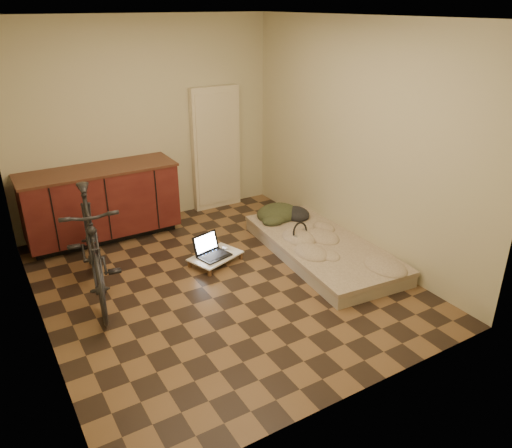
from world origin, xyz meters
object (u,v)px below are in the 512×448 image
futon (322,248)px  laptop (211,251)px  bicycle (92,240)px  lap_desk (215,256)px

futon → laptop: bearing=162.5°
laptop → bicycle: bearing=165.1°
futon → lap_desk: futon is taller
lap_desk → futon: bearing=-41.4°
bicycle → lap_desk: bicycle is taller
futon → lap_desk: (-1.16, 0.47, -0.01)m
bicycle → futon: 2.57m
futon → laptop: 1.30m
laptop → lap_desk: bearing=-51.1°
futon → bicycle: bearing=173.4°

